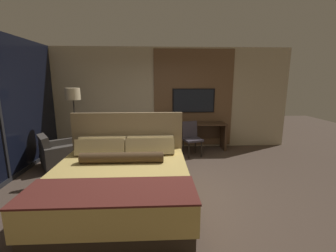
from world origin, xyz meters
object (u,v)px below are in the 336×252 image
at_px(desk_chair, 191,135).
at_px(vase_tall, 169,118).
at_px(bed, 121,181).
at_px(armchair_by_window, 60,155).
at_px(tv, 194,101).
at_px(desk, 194,131).
at_px(floor_lamp, 73,100).

relative_size(desk_chair, vase_tall, 3.28).
relative_size(bed, armchair_by_window, 1.99).
bearing_deg(vase_tall, tv, 16.77).
distance_m(desk, floor_lamp, 3.23).
height_order(bed, desk, bed).
relative_size(desk, tv, 1.45).
bearing_deg(armchair_by_window, desk, -105.03).
distance_m(tv, armchair_by_window, 3.67).
height_order(tv, desk_chair, tv).
bearing_deg(desk_chair, floor_lamp, 164.46).
height_order(desk, vase_tall, vase_tall).
bearing_deg(bed, desk, 60.34).
height_order(tv, floor_lamp, floor_lamp).
height_order(bed, armchair_by_window, bed).
relative_size(bed, vase_tall, 8.05).
distance_m(desk, vase_tall, 0.79).
xyz_separation_m(bed, floor_lamp, (-1.44, 2.21, 1.09)).
height_order(desk, desk_chair, desk_chair).
bearing_deg(floor_lamp, vase_tall, 14.08).
xyz_separation_m(tv, floor_lamp, (-3.03, -0.80, 0.11)).
bearing_deg(armchair_by_window, floor_lamp, -53.46).
relative_size(armchair_by_window, vase_tall, 4.04).
relative_size(armchair_by_window, floor_lamp, 0.62).
xyz_separation_m(tv, armchair_by_window, (-3.22, -1.37, -1.09)).
height_order(armchair_by_window, vase_tall, vase_tall).
bearing_deg(vase_tall, desk, 0.21).
bearing_deg(desk_chair, vase_tall, 120.39).
distance_m(bed, desk_chair, 2.72).
xyz_separation_m(desk_chair, floor_lamp, (-2.88, -0.10, 0.94)).
xyz_separation_m(bed, desk_chair, (1.44, 2.31, 0.15)).
height_order(floor_lamp, vase_tall, floor_lamp).
xyz_separation_m(tv, vase_tall, (-0.69, -0.21, -0.46)).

